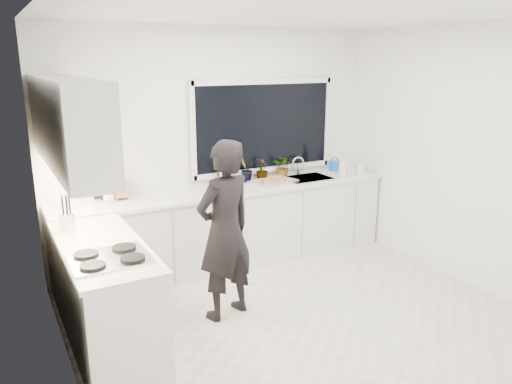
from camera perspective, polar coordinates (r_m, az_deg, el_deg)
floor at (r=4.83m, az=4.98°, el=-14.14°), size 4.00×3.50×0.02m
wall_back at (r=5.85m, az=-4.36°, el=5.21°), size 4.00×0.02×2.70m
wall_left at (r=3.64m, az=-21.81°, el=-1.85°), size 0.02×3.50×2.70m
wall_right at (r=5.70m, az=22.40°, el=3.86°), size 0.02×3.50×2.70m
ceiling at (r=4.24m, az=5.85°, el=19.94°), size 4.00×3.50×0.02m
window at (r=6.06m, az=0.94°, el=7.50°), size 1.80×0.02×1.00m
base_cabinets_back at (r=5.80m, az=-2.91°, el=-4.13°), size 3.92×0.58×0.88m
base_cabinets_left at (r=4.34m, az=-16.74°, el=-11.63°), size 0.58×1.60×0.88m
countertop_back at (r=5.66m, az=-2.92°, el=0.24°), size 3.94×0.62×0.04m
countertop_left at (r=4.16m, az=-17.22°, el=-5.94°), size 0.62×1.60×0.04m
upper_cabinets at (r=4.26m, az=-20.79°, el=7.44°), size 0.34×2.10×0.70m
sink at (r=6.19m, az=5.80°, el=1.19°), size 0.58×0.42×0.14m
faucet at (r=6.32m, az=4.81°, el=2.97°), size 0.03×0.03×0.22m
stovetop at (r=3.82m, az=-16.44°, el=-7.19°), size 0.56×0.48×0.03m
person at (r=4.53m, az=-3.59°, el=-4.44°), size 0.69×0.55×1.67m
pizza_tray at (r=5.89m, az=1.97°, el=1.18°), size 0.58×0.49×0.03m
pizza at (r=5.88m, az=1.97°, el=1.35°), size 0.53×0.43×0.01m
watering_can at (r=6.61m, az=8.94°, el=2.98°), size 0.18×0.18×0.13m
paper_towel_roll at (r=5.30m, az=-16.53°, el=0.30°), size 0.13×0.13×0.26m
knife_block at (r=5.38m, az=-15.16°, el=0.37°), size 0.15×0.13×0.22m
utensil_crock at (r=4.52m, az=-20.75°, el=-3.23°), size 0.16×0.16×0.16m
picture_frame_large at (r=5.43m, az=-16.94°, el=0.72°), size 0.21×0.10×0.28m
picture_frame_small at (r=5.45m, az=-16.01°, el=0.94°), size 0.24×0.12×0.30m
herb_plants at (r=6.01m, az=0.85°, el=2.67°), size 1.10×0.31×0.31m
soap_bottles at (r=6.34m, az=10.46°, el=2.98°), size 0.40×0.12×0.28m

